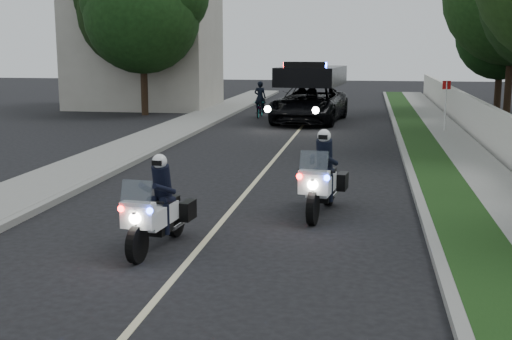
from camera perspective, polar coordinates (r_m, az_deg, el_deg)
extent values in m
plane|color=black|center=(12.25, -4.41, -6.15)|extent=(120.00, 120.00, 0.00)
cube|color=gray|center=(21.68, 12.72, 1.18)|extent=(0.20, 60.00, 0.15)
cube|color=#193814|center=(21.73, 14.56, 1.13)|extent=(1.20, 60.00, 0.16)
cube|color=gray|center=(21.89, 17.95, 1.01)|extent=(1.40, 60.00, 0.16)
cube|color=beige|center=(21.96, 20.63, 2.65)|extent=(0.22, 60.00, 1.50)
cube|color=gray|center=(22.74, -8.38, 1.75)|extent=(0.20, 60.00, 0.15)
cube|color=gray|center=(23.10, -10.98, 1.82)|extent=(2.00, 60.00, 0.16)
cube|color=#A8A396|center=(39.53, -9.58, 10.40)|extent=(8.00, 6.00, 7.00)
cube|color=#BFB78C|center=(21.85, 1.91, 1.31)|extent=(0.12, 50.00, 0.01)
imported|color=black|center=(31.52, 4.61, 4.13)|extent=(3.55, 6.57, 3.06)
imported|color=black|center=(33.60, 0.35, 4.56)|extent=(0.55, 1.58, 0.83)
imported|color=black|center=(33.60, 0.35, 4.56)|extent=(0.58, 0.39, 1.62)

